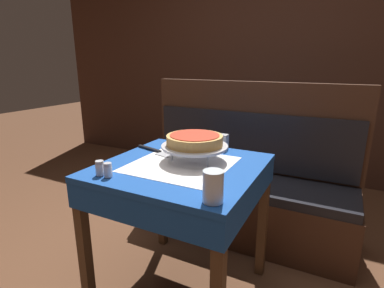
% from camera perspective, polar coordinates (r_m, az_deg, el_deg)
% --- Properties ---
extents(dining_table_front, '(0.78, 0.78, 0.78)m').
position_cam_1_polar(dining_table_front, '(1.57, -2.02, -7.35)').
color(dining_table_front, '#194799').
rests_on(dining_table_front, ground_plane).
extents(dining_table_rear, '(0.73, 0.73, 0.78)m').
position_cam_1_polar(dining_table_rear, '(3.01, 11.70, 3.62)').
color(dining_table_rear, '#194799').
rests_on(dining_table_rear, ground_plane).
extents(booth_bench, '(1.58, 0.48, 1.14)m').
position_cam_1_polar(booth_bench, '(2.31, 9.60, -8.95)').
color(booth_bench, '#3D2316').
rests_on(booth_bench, ground_plane).
extents(back_wall_panel, '(6.00, 0.04, 2.40)m').
position_cam_1_polar(back_wall_panel, '(3.49, 15.80, 13.61)').
color(back_wall_panel, '#3D2319').
rests_on(back_wall_panel, ground_plane).
extents(pizza_pan_stand, '(0.35, 0.35, 0.08)m').
position_cam_1_polar(pizza_pan_stand, '(1.56, 0.50, -0.55)').
color(pizza_pan_stand, '#ADADB2').
rests_on(pizza_pan_stand, dining_table_front).
extents(deep_dish_pizza, '(0.29, 0.29, 0.06)m').
position_cam_1_polar(deep_dish_pizza, '(1.55, 0.50, 0.80)').
color(deep_dish_pizza, tan).
rests_on(deep_dish_pizza, pizza_pan_stand).
extents(pizza_server, '(0.29, 0.13, 0.01)m').
position_cam_1_polar(pizza_server, '(1.75, -6.85, -1.30)').
color(pizza_server, '#BCBCC1').
rests_on(pizza_server, dining_table_front).
extents(water_glass_near, '(0.08, 0.08, 0.12)m').
position_cam_1_polar(water_glass_near, '(1.11, 4.04, -8.08)').
color(water_glass_near, silver).
rests_on(water_glass_near, dining_table_front).
extents(salt_shaker, '(0.04, 0.04, 0.07)m').
position_cam_1_polar(salt_shaker, '(1.44, -17.15, -4.40)').
color(salt_shaker, silver).
rests_on(salt_shaker, dining_table_front).
extents(pepper_shaker, '(0.04, 0.04, 0.07)m').
position_cam_1_polar(pepper_shaker, '(1.41, -15.72, -4.79)').
color(pepper_shaker, silver).
rests_on(pepper_shaker, dining_table_front).
extents(napkin_holder, '(0.10, 0.05, 0.09)m').
position_cam_1_polar(napkin_holder, '(1.79, 5.24, 0.49)').
color(napkin_holder, '#B2B2B7').
rests_on(napkin_holder, dining_table_front).
extents(condiment_caddy, '(0.15, 0.15, 0.17)m').
position_cam_1_polar(condiment_caddy, '(3.01, 10.96, 6.41)').
color(condiment_caddy, black).
rests_on(condiment_caddy, dining_table_rear).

